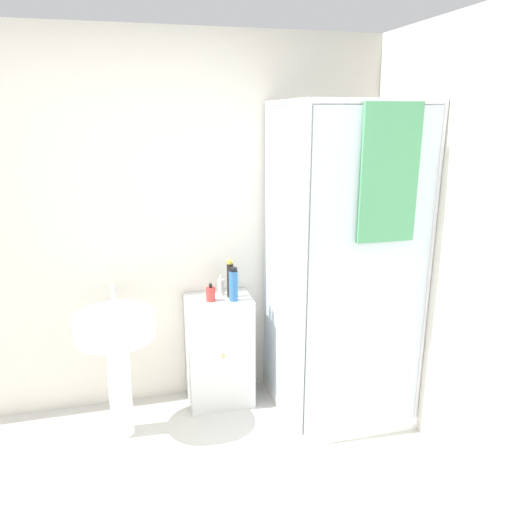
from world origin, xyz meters
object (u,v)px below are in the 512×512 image
at_px(shampoo_bottle_tall_black, 230,279).
at_px(shampoo_bottle_blue, 233,285).
at_px(sink, 116,343).
at_px(soap_dispenser, 211,294).
at_px(lotion_bottle_white, 221,287).

xyz_separation_m(shampoo_bottle_tall_black, shampoo_bottle_blue, (0.01, -0.07, -0.02)).
xyz_separation_m(sink, soap_dispenser, (0.62, 0.18, 0.20)).
relative_size(sink, soap_dispenser, 7.64).
relative_size(sink, lotion_bottle_white, 6.66).
bearing_deg(lotion_bottle_white, sink, -158.42).
relative_size(soap_dispenser, shampoo_bottle_blue, 0.54).
xyz_separation_m(sink, shampoo_bottle_blue, (0.77, 0.15, 0.26)).
xyz_separation_m(soap_dispenser, shampoo_bottle_tall_black, (0.14, 0.04, 0.08)).
bearing_deg(sink, shampoo_bottle_tall_black, 16.57).
height_order(shampoo_bottle_tall_black, lotion_bottle_white, shampoo_bottle_tall_black).
bearing_deg(soap_dispenser, shampoo_bottle_blue, -12.37).
height_order(sink, lotion_bottle_white, sink).
height_order(shampoo_bottle_tall_black, shampoo_bottle_blue, shampoo_bottle_tall_black).
bearing_deg(shampoo_bottle_blue, shampoo_bottle_tall_black, 95.25).
bearing_deg(sink, soap_dispenser, 16.66).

